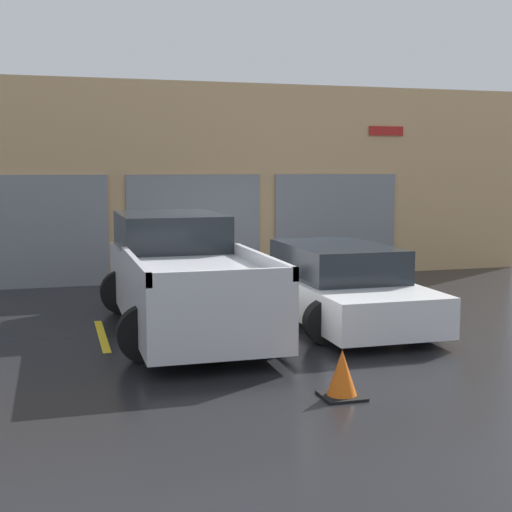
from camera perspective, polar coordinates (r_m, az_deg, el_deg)
ground_plane at (r=13.70m, az=-1.71°, el=-3.84°), size 28.00×28.00×0.00m
shophouse_building at (r=16.67m, az=-4.55°, el=5.78°), size 16.61×0.68×4.53m
pickup_truck at (r=11.65m, az=-5.95°, el=-1.59°), size 2.46×5.45×1.79m
sedan_white at (r=12.17m, az=6.57°, el=-2.34°), size 2.25×4.61×1.30m
parking_stripe_far_left at (r=11.38m, az=-12.21°, el=-6.23°), size 0.12×2.20×0.01m
parking_stripe_left at (r=11.83m, az=0.67°, el=-5.56°), size 0.12×2.20×0.01m
parking_stripe_centre at (r=12.81m, az=12.06°, el=-4.74°), size 0.12×2.20×0.01m
traffic_cone at (r=8.22m, az=6.89°, el=-9.46°), size 0.47×0.47×0.55m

